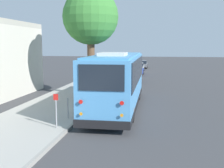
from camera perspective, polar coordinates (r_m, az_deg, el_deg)
name	(u,v)px	position (r m, az deg, el deg)	size (l,w,h in m)	color
ground_plane	(121,113)	(16.29, 1.90, -5.87)	(160.00, 160.00, 0.00)	#3D3D3F
sidewalk_slab	(51,109)	(17.33, -12.21, -4.95)	(80.00, 4.46, 0.15)	#A3A099
curb_strip	(89,110)	(16.64, -4.79, -5.34)	(80.00, 0.14, 0.15)	gray
shuttle_bus	(117,78)	(17.02, 1.11, 1.16)	(10.67, 2.85, 3.49)	#4C93D1
parked_sedan_navy	(132,76)	(29.74, 4.07, 1.59)	(4.26, 1.76, 1.33)	#19234C
parked_sedan_blue	(136,71)	(36.53, 4.91, 2.74)	(4.20, 1.88, 1.30)	navy
parked_sedan_silver	(138,67)	(41.77, 5.31, 3.37)	(4.24, 1.86, 1.28)	#A8AAAF
parked_sedan_gray	(142,65)	(47.96, 6.12, 3.95)	(4.19, 1.83, 1.30)	slate
street_tree	(91,14)	(20.73, -4.31, 14.08)	(4.00, 4.00, 8.34)	brown
sign_post_near	(56,110)	(12.96, -11.28, -5.29)	(0.06, 0.22, 1.56)	gray
sign_post_far	(68,108)	(14.52, -8.97, -4.86)	(0.06, 0.06, 1.09)	gray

